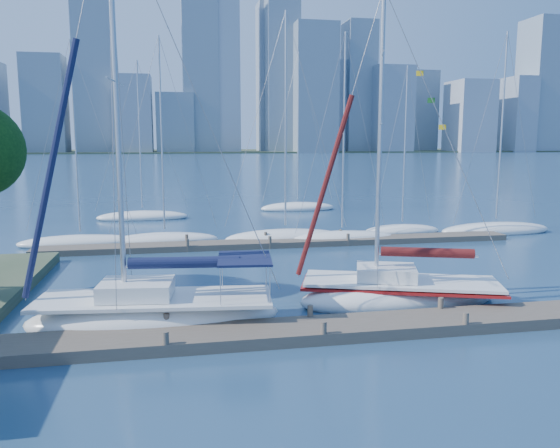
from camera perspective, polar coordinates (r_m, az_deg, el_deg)
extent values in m
plane|color=#172F4A|center=(18.99, 3.83, -11.57)|extent=(700.00, 700.00, 0.00)
cube|color=brown|center=(18.92, 3.83, -11.00)|extent=(26.00, 2.00, 0.40)
cube|color=brown|center=(34.46, 0.35, -1.99)|extent=(30.00, 1.80, 0.36)
cube|color=#38472D|center=(337.32, -10.10, 7.44)|extent=(800.00, 100.00, 1.50)
ellipsoid|color=white|center=(20.34, -12.88, -9.60)|extent=(9.19, 3.87, 1.57)
cube|color=white|center=(20.12, -12.95, -7.62)|extent=(8.51, 3.57, 0.13)
cube|color=white|center=(20.13, -14.76, -6.60)|extent=(2.70, 2.16, 0.57)
cylinder|color=silver|center=(19.57, -16.74, 12.09)|extent=(0.19, 0.19, 13.61)
cylinder|color=silver|center=(19.69, -9.98, -4.27)|extent=(4.22, 0.56, 0.10)
cylinder|color=#0F1234|center=(19.67, -9.98, -3.98)|extent=(3.91, 0.84, 0.42)
cube|color=#0F1234|center=(19.56, -3.72, -3.62)|extent=(2.14, 2.67, 0.08)
ellipsoid|color=white|center=(22.94, 12.42, -7.52)|extent=(8.78, 5.28, 1.46)
cube|color=white|center=(22.76, 12.48, -5.87)|extent=(8.13, 4.87, 0.12)
cube|color=white|center=(22.64, 11.02, -5.01)|extent=(2.79, 2.44, 0.54)
cylinder|color=silver|center=(21.99, 10.40, 8.73)|extent=(0.18, 0.18, 11.32)
cylinder|color=silver|center=(22.61, 15.10, -3.14)|extent=(3.78, 1.37, 0.10)
cylinder|color=#47100F|center=(22.59, 15.11, -2.89)|extent=(3.57, 1.54, 0.39)
cube|color=maroon|center=(22.80, 12.46, -6.27)|extent=(8.33, 5.03, 0.10)
ellipsoid|color=white|center=(36.77, -20.08, -1.84)|extent=(7.90, 4.85, 1.01)
cylinder|color=silver|center=(36.21, -20.63, 8.43)|extent=(0.11, 0.11, 11.67)
ellipsoid|color=white|center=(36.15, -11.92, -1.67)|extent=(7.12, 3.11, 1.03)
cylinder|color=silver|center=(35.59, -12.27, 9.12)|extent=(0.11, 0.11, 12.05)
ellipsoid|color=white|center=(36.06, 0.57, -1.46)|extent=(8.31, 3.89, 1.19)
cylinder|color=silver|center=(35.52, 0.59, 10.75)|extent=(0.13, 0.13, 13.53)
ellipsoid|color=white|center=(36.12, 6.49, -1.53)|extent=(7.56, 4.46, 1.06)
cylinder|color=silver|center=(35.56, 6.69, 9.53)|extent=(0.12, 0.12, 12.33)
ellipsoid|color=white|center=(39.97, 12.63, -0.72)|extent=(5.90, 3.87, 0.97)
cylinder|color=silver|center=(39.46, 12.93, 8.05)|extent=(0.11, 0.11, 10.79)
ellipsoid|color=white|center=(42.09, 21.60, -0.61)|extent=(8.68, 4.70, 1.18)
cylinder|color=silver|center=(41.62, 22.17, 9.35)|extent=(0.13, 0.13, 12.86)
ellipsoid|color=white|center=(47.42, -14.14, 0.71)|extent=(7.81, 3.30, 1.10)
cylinder|color=silver|center=(46.99, -14.45, 8.95)|extent=(0.12, 0.12, 12.01)
ellipsoid|color=white|center=(52.18, 1.88, 1.69)|extent=(7.43, 3.47, 1.15)
cylinder|color=silver|center=(51.81, 1.92, 10.10)|extent=(0.13, 0.13, 13.61)
cube|color=slate|center=(312.17, -23.31, 11.37)|extent=(20.19, 17.63, 49.93)
cube|color=gray|center=(329.66, -18.58, 10.19)|extent=(16.14, 17.61, 35.54)
cube|color=gray|center=(303.21, -15.11, 10.96)|extent=(19.68, 19.81, 40.30)
cube|color=slate|center=(304.05, -10.90, 10.29)|extent=(19.75, 16.86, 31.74)
cube|color=gray|center=(310.23, -6.15, 15.83)|extent=(19.10, 14.99, 90.77)
cube|color=gray|center=(328.74, -0.87, 14.90)|extent=(16.34, 17.46, 84.34)
cube|color=slate|center=(306.49, 3.63, 13.88)|extent=(22.74, 18.95, 68.82)
cube|color=gray|center=(326.94, 6.44, 12.02)|extent=(13.22, 17.11, 51.72)
cube|color=gray|center=(320.75, 11.50, 11.60)|extent=(21.45, 18.80, 47.68)
cube|color=slate|center=(360.65, 14.37, 11.29)|extent=(17.70, 17.52, 49.27)
cube|color=gray|center=(341.09, 19.19, 10.53)|extent=(21.64, 23.94, 40.70)
cube|color=gray|center=(357.25, 23.49, 10.41)|extent=(13.81, 21.38, 43.38)
cube|color=slate|center=(372.08, 25.91, 12.80)|extent=(24.96, 23.60, 77.57)
cube|color=slate|center=(312.55, -18.86, 15.73)|extent=(19.23, 18.00, 94.67)
cube|color=slate|center=(310.51, -8.35, 16.50)|extent=(18.88, 18.00, 98.45)
cube|color=slate|center=(315.52, 0.18, 16.02)|extent=(17.82, 18.00, 93.65)
cube|color=slate|center=(325.91, 8.21, 13.89)|extent=(16.64, 18.00, 73.17)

